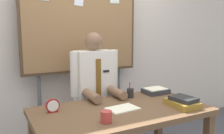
{
  "coord_description": "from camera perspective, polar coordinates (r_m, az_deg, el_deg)",
  "views": [
    {
      "loc": [
        -1.03,
        -1.8,
        1.45
      ],
      "look_at": [
        0.0,
        0.18,
        1.1
      ],
      "focal_mm": 38.94,
      "sensor_mm": 36.0,
      "label": 1
    }
  ],
  "objects": [
    {
      "name": "coffee_mug",
      "position": [
        1.87,
        -1.36,
        -11.6
      ],
      "size": [
        0.09,
        0.09,
        0.09
      ],
      "primitive_type": "cylinder",
      "color": "#B23833",
      "rests_on": "desk"
    },
    {
      "name": "pen_holder",
      "position": [
        2.52,
        4.3,
        -6.08
      ],
      "size": [
        0.07,
        0.07,
        0.16
      ],
      "color": "#262626",
      "rests_on": "desk"
    },
    {
      "name": "person",
      "position": [
        2.72,
        -4.04,
        -8.06
      ],
      "size": [
        0.55,
        0.56,
        1.42
      ],
      "color": "#2D2D33",
      "rests_on": "ground_plane"
    },
    {
      "name": "desk",
      "position": [
        2.22,
        2.2,
        -11.97
      ],
      "size": [
        1.54,
        0.83,
        0.75
      ],
      "color": "brown",
      "rests_on": "ground_plane"
    },
    {
      "name": "paper_tray",
      "position": [
        2.72,
        10.2,
        -5.53
      ],
      "size": [
        0.26,
        0.2,
        0.06
      ],
      "color": "#333338",
      "rests_on": "desk"
    },
    {
      "name": "open_notebook",
      "position": [
        2.17,
        2.47,
        -9.74
      ],
      "size": [
        0.29,
        0.21,
        0.01
      ],
      "primitive_type": "cube",
      "rotation": [
        0.0,
        0.0,
        0.1
      ],
      "color": "#F4EFCC",
      "rests_on": "desk"
    },
    {
      "name": "back_wall",
      "position": [
        3.14,
        -8.4,
        6.93
      ],
      "size": [
        6.4,
        0.08,
        2.7
      ],
      "primitive_type": "cube",
      "color": "beige",
      "rests_on": "ground_plane"
    },
    {
      "name": "bulletin_board",
      "position": [
        2.95,
        -7.14,
        10.08
      ],
      "size": [
        1.43,
        0.09,
        2.15
      ],
      "color": "#4C3823",
      "rests_on": "ground_plane"
    },
    {
      "name": "desk_clock",
      "position": [
        2.14,
        -13.75,
        -8.93
      ],
      "size": [
        0.12,
        0.04,
        0.12
      ],
      "color": "maroon",
      "rests_on": "desk"
    },
    {
      "name": "book_stack",
      "position": [
        2.33,
        16.18,
        -7.92
      ],
      "size": [
        0.22,
        0.31,
        0.09
      ],
      "color": "olive",
      "rests_on": "desk"
    }
  ]
}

